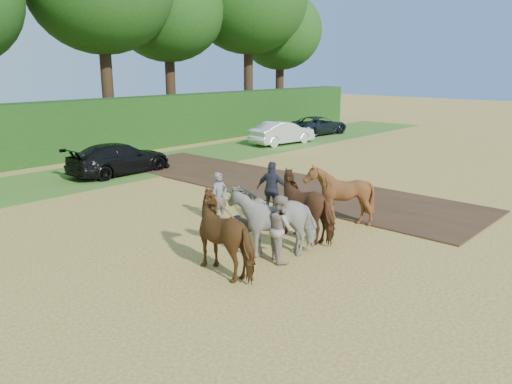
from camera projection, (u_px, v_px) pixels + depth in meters
ground at (418, 229)px, 14.96m from camera, size 120.00×120.00×0.00m
earth_strip at (273, 183)px, 20.59m from camera, size 4.50×17.00×0.05m
grass_verge at (143, 167)px, 24.08m from camera, size 50.00×5.00×0.03m
hedgerow at (91, 128)px, 26.64m from camera, size 46.00×1.60×3.00m
spectator_near at (281, 228)px, 12.35m from camera, size 0.98×1.04×1.69m
spectator_far at (272, 190)px, 15.92m from camera, size 0.75×1.15×1.82m
plough_team at (290, 212)px, 13.48m from camera, size 6.18×4.37×1.87m
parked_cars at (163, 150)px, 24.72m from camera, size 35.46×3.40×1.44m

